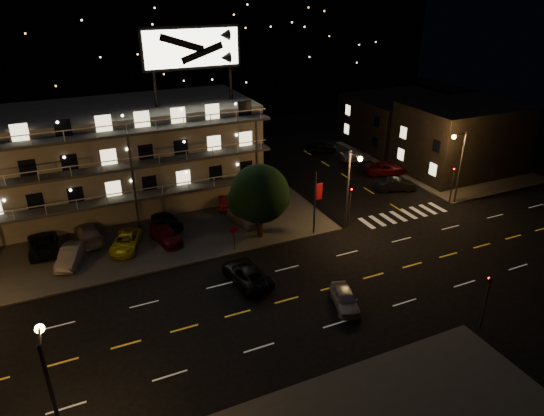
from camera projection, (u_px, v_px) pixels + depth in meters
name	position (u px, v px, depth m)	size (l,w,h in m)	color
ground	(310.00, 294.00, 37.73)	(140.00, 140.00, 0.00)	black
curb_nw	(93.00, 221.00, 48.87)	(44.00, 24.00, 0.15)	#393936
curb_ne	(434.00, 160.00, 65.42)	(16.00, 24.00, 0.15)	#393936
motel	(121.00, 155.00, 51.33)	(28.00, 13.80, 18.10)	gray
side_bldg_front	(461.00, 138.00, 60.34)	(14.06, 10.00, 8.50)	black
side_bldg_back	(399.00, 121.00, 70.52)	(14.06, 12.00, 7.00)	black
hill_backdrop	(99.00, 45.00, 87.09)	(120.00, 25.00, 24.00)	black
streetlight_nc	(351.00, 182.00, 45.32)	(0.44, 1.92, 8.00)	#2D2D30
streetlight_ne	(459.00, 161.00, 50.75)	(1.92, 0.44, 8.00)	#2D2D30
streetlight_s	(52.00, 392.00, 22.31)	(0.44, 1.92, 8.00)	#2D2D30
signal_nw	(350.00, 202.00, 47.00)	(0.20, 0.27, 4.60)	#2D2D30
signal_sw	(487.00, 297.00, 33.03)	(0.20, 0.27, 4.60)	#2D2D30
signal_ne	(453.00, 181.00, 51.89)	(0.27, 0.20, 4.60)	#2D2D30
banner_north	(316.00, 202.00, 45.08)	(0.83, 0.16, 6.40)	#2D2D30
stop_sign	(234.00, 234.00, 42.91)	(0.91, 0.11, 2.61)	#2D2D30
tree	(259.00, 195.00, 44.04)	(5.65, 5.44, 7.11)	black
lot_car_1	(70.00, 256.00, 41.20)	(1.54, 4.42, 1.46)	gray
lot_car_2	(126.00, 242.00, 43.52)	(2.19, 4.75, 1.32)	#CFC713
lot_car_3	(166.00, 235.00, 44.74)	(1.83, 4.50, 1.30)	#530B0F
lot_car_4	(244.00, 217.00, 47.97)	(1.69, 4.20, 1.43)	gray
lot_car_6	(43.00, 244.00, 43.08)	(2.43, 5.26, 1.46)	black
lot_car_7	(88.00, 233.00, 44.79)	(2.07, 5.09, 1.48)	gray
lot_car_8	(166.00, 220.00, 47.27)	(1.75, 4.34, 1.48)	black
lot_car_9	(226.00, 201.00, 51.54)	(1.37, 3.94, 1.30)	#530B0F
side_car_0	(396.00, 185.00, 55.86)	(1.56, 4.48, 1.47)	black
side_car_1	(386.00, 168.00, 60.68)	(2.44, 5.29, 1.47)	#530B0F
side_car_2	(356.00, 156.00, 65.14)	(1.76, 4.34, 1.26)	gray
side_car_3	(321.00, 147.00, 68.34)	(1.76, 4.38, 1.49)	black
road_car_east	(345.00, 299.00, 36.00)	(1.60, 3.97, 1.35)	gray
road_car_west	(247.00, 274.00, 38.96)	(2.46, 5.33, 1.48)	black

